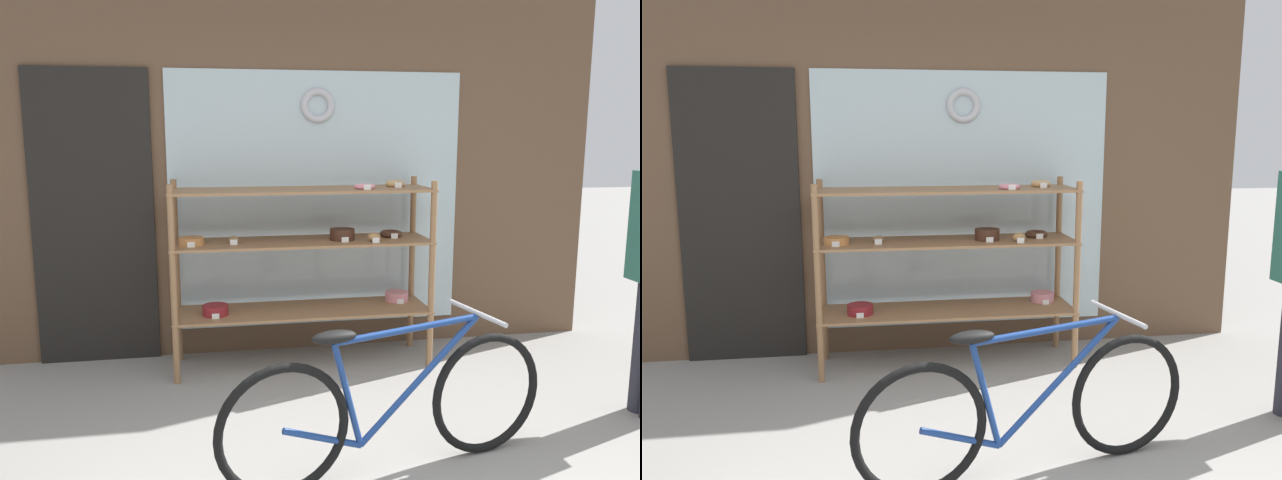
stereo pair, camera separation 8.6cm
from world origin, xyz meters
The scene contains 3 objects.
storefront_facade centered at (-0.04, 2.57, 1.58)m, with size 4.78×0.13×3.25m.
display_case centered at (0.05, 2.19, 0.82)m, with size 1.81×0.48×1.33m.
bicycle centered at (0.23, 0.65, 0.35)m, with size 1.73×0.53×0.78m.
Camera 1 is at (-0.60, -2.08, 1.66)m, focal length 35.00 mm.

